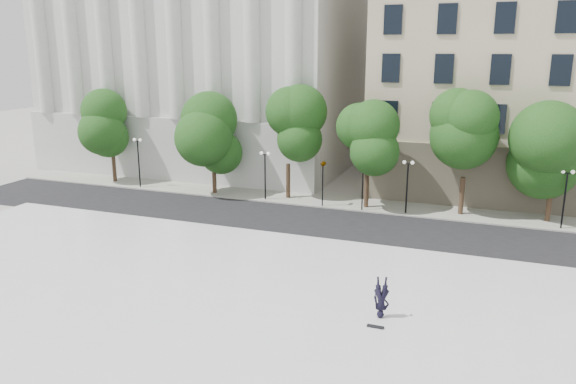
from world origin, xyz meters
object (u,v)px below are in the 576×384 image
traffic_light_east (363,165)px  person_lying (381,312)px  skateboard (375,327)px  traffic_light_west (323,161)px

traffic_light_east → person_lying: traffic_light_east is taller
traffic_light_east → skateboard: bearing=-75.4°
traffic_light_west → person_lying: traffic_light_west is taller
traffic_light_west → skateboard: size_ratio=5.80×
traffic_light_west → person_lying: bearing=-65.5°
traffic_light_east → person_lying: 18.73m
traffic_light_west → traffic_light_east: bearing=0.0°
person_lying → traffic_light_west: bearing=104.0°
traffic_light_east → skateboard: (4.93, -18.86, -3.12)m
person_lying → traffic_light_east: bearing=95.0°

